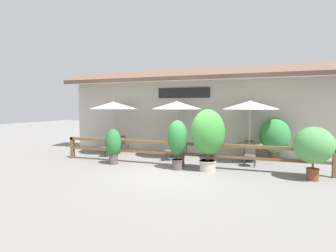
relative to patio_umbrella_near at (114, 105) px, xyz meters
The scene contains 20 objects.
ground_plane 5.33m from the patio_umbrella_near, 34.02° to the right, with size 60.00×60.00×0.00m, color slate.
building_facade 4.21m from the patio_umbrella_near, 19.94° to the left, with size 14.28×1.49×4.23m.
patio_railing 4.59m from the patio_umbrella_near, 22.27° to the right, with size 10.40×0.14×0.95m.
patio_umbrella_near is the anchor object (origin of this frame).
dining_table_near 1.76m from the patio_umbrella_near, 26.57° to the right, with size 1.06×1.06×0.76m.
chair_near_streetside 2.06m from the patio_umbrella_near, 85.17° to the right, with size 0.42×0.42×0.83m.
chair_near_wallside 2.06m from the patio_umbrella_near, 84.02° to the left, with size 0.45×0.45×0.83m.
patio_umbrella_middle 3.20m from the patio_umbrella_near, ahead, with size 2.31×2.31×2.59m.
dining_table_middle 3.65m from the patio_umbrella_near, ahead, with size 1.06×1.06×0.76m.
chair_middle_streetside 3.72m from the patio_umbrella_near, 11.92° to the right, with size 0.46×0.46×0.83m.
chair_middle_wallside 3.81m from the patio_umbrella_near, 15.61° to the left, with size 0.48×0.48×0.83m.
patio_umbrella_far 6.38m from the patio_umbrella_near, ahead, with size 2.31×2.31×2.59m.
dining_table_far 6.62m from the patio_umbrella_near, ahead, with size 1.06×1.06×0.76m.
chair_far_streetside 6.74m from the patio_umbrella_near, ahead, with size 0.44×0.44×0.83m.
chair_far_wallside 6.71m from the patio_umbrella_near, ahead, with size 0.45×0.45×0.83m.
potted_plant_tall_tropical 4.66m from the patio_umbrella_near, 28.99° to the right, with size 0.75×0.67×1.82m.
potted_plant_corner_fern 2.92m from the patio_umbrella_near, 60.20° to the right, with size 0.67×0.60×1.42m.
potted_plant_entrance_palm 5.52m from the patio_umbrella_near, 22.17° to the right, with size 1.19×1.07×2.22m.
potted_plant_small_flowering 8.72m from the patio_umbrella_near, 14.52° to the right, with size 1.19×1.07×1.69m.
potted_plant_broad_leaf 7.57m from the patio_umbrella_near, ahead, with size 1.28×1.15×1.83m.
Camera 1 is at (2.71, -8.60, 2.29)m, focal length 28.00 mm.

